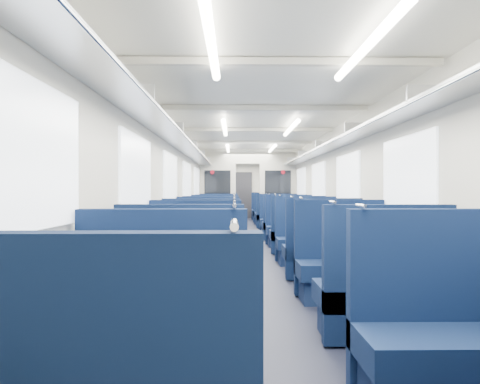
{
  "coord_description": "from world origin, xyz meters",
  "views": [
    {
      "loc": [
        -0.39,
        -9.54,
        1.25
      ],
      "look_at": [
        -0.23,
        2.24,
        1.18
      ],
      "focal_mm": 31.86,
      "sensor_mm": 36.0,
      "label": 1
    }
  ],
  "objects_px": {
    "seat_16": "(217,225)",
    "seat_17": "(284,226)",
    "seat_3": "(443,342)",
    "seat_20": "(221,217)",
    "seat_4": "(182,295)",
    "seat_22": "(222,215)",
    "seat_7": "(342,268)",
    "seat_26": "(223,212)",
    "seat_19": "(279,222)",
    "bulkhead": "(248,190)",
    "seat_13": "(297,235)",
    "seat_21": "(272,217)",
    "seat_23": "(269,215)",
    "seat_12": "(211,236)",
    "end_door": "(243,195)",
    "seat_8": "(202,255)",
    "seat_10": "(207,244)",
    "seat_2": "(159,343)",
    "seat_11": "(307,242)",
    "seat_6": "(194,270)",
    "seat_5": "(382,297)",
    "seat_15": "(290,230)",
    "seat_25": "(267,213)",
    "seat_18": "(218,222)",
    "seat_24": "(223,213)",
    "seat_9": "(321,253)",
    "seat_27": "(265,212)",
    "seat_14": "(214,230)"
  },
  "relations": [
    {
      "from": "seat_16",
      "to": "seat_17",
      "type": "bearing_deg",
      "value": -5.17
    },
    {
      "from": "seat_3",
      "to": "seat_20",
      "type": "relative_size",
      "value": 1.0
    },
    {
      "from": "seat_4",
      "to": "seat_22",
      "type": "distance_m",
      "value": 11.16
    },
    {
      "from": "seat_7",
      "to": "seat_26",
      "type": "xyz_separation_m",
      "value": [
        -1.66,
        12.37,
        0.0
      ]
    },
    {
      "from": "seat_19",
      "to": "seat_26",
      "type": "height_order",
      "value": "same"
    },
    {
      "from": "bulkhead",
      "to": "seat_13",
      "type": "height_order",
      "value": "bulkhead"
    },
    {
      "from": "seat_21",
      "to": "seat_23",
      "type": "xyz_separation_m",
      "value": [
        0.0,
        1.13,
        0.0
      ]
    },
    {
      "from": "seat_12",
      "to": "seat_13",
      "type": "xyz_separation_m",
      "value": [
        1.66,
        0.18,
        0.0
      ]
    },
    {
      "from": "end_door",
      "to": "seat_8",
      "type": "relative_size",
      "value": 1.72
    },
    {
      "from": "seat_3",
      "to": "seat_26",
      "type": "xyz_separation_m",
      "value": [
        -1.66,
        14.71,
        0.0
      ]
    },
    {
      "from": "seat_8",
      "to": "seat_10",
      "type": "distance_m",
      "value": 1.12
    },
    {
      "from": "bulkhead",
      "to": "seat_2",
      "type": "bearing_deg",
      "value": -94.79
    },
    {
      "from": "bulkhead",
      "to": "seat_11",
      "type": "xyz_separation_m",
      "value": [
        0.83,
        -5.24,
        -0.88
      ]
    },
    {
      "from": "seat_20",
      "to": "seat_22",
      "type": "height_order",
      "value": "same"
    },
    {
      "from": "seat_3",
      "to": "seat_6",
      "type": "height_order",
      "value": "same"
    },
    {
      "from": "seat_5",
      "to": "seat_11",
      "type": "distance_m",
      "value": 3.63
    },
    {
      "from": "seat_15",
      "to": "seat_25",
      "type": "height_order",
      "value": "same"
    },
    {
      "from": "seat_3",
      "to": "seat_5",
      "type": "bearing_deg",
      "value": 90.0
    },
    {
      "from": "seat_2",
      "to": "seat_17",
      "type": "distance_m",
      "value": 8.09
    },
    {
      "from": "seat_5",
      "to": "seat_25",
      "type": "bearing_deg",
      "value": 90.0
    },
    {
      "from": "seat_8",
      "to": "seat_18",
      "type": "height_order",
      "value": "same"
    },
    {
      "from": "end_door",
      "to": "seat_3",
      "type": "relative_size",
      "value": 1.72
    },
    {
      "from": "seat_5",
      "to": "seat_24",
      "type": "bearing_deg",
      "value": 97.55
    },
    {
      "from": "seat_9",
      "to": "seat_3",
      "type": "bearing_deg",
      "value": -90.0
    },
    {
      "from": "seat_10",
      "to": "seat_12",
      "type": "height_order",
      "value": "same"
    },
    {
      "from": "seat_11",
      "to": "seat_19",
      "type": "relative_size",
      "value": 1.0
    },
    {
      "from": "seat_10",
      "to": "seat_23",
      "type": "distance_m",
      "value": 7.97
    },
    {
      "from": "seat_18",
      "to": "seat_20",
      "type": "height_order",
      "value": "same"
    },
    {
      "from": "seat_9",
      "to": "seat_21",
      "type": "height_order",
      "value": "same"
    },
    {
      "from": "seat_23",
      "to": "seat_20",
      "type": "bearing_deg",
      "value": -149.94
    },
    {
      "from": "seat_8",
      "to": "seat_21",
      "type": "distance_m",
      "value": 7.96
    },
    {
      "from": "seat_8",
      "to": "seat_16",
      "type": "bearing_deg",
      "value": 90.0
    },
    {
      "from": "seat_16",
      "to": "seat_25",
      "type": "distance_m",
      "value": 5.65
    },
    {
      "from": "seat_8",
      "to": "seat_19",
      "type": "xyz_separation_m",
      "value": [
        1.66,
        5.8,
        0.0
      ]
    },
    {
      "from": "seat_18",
      "to": "seat_23",
      "type": "distance_m",
      "value": 3.51
    },
    {
      "from": "seat_12",
      "to": "seat_18",
      "type": "distance_m",
      "value": 3.59
    },
    {
      "from": "seat_10",
      "to": "seat_19",
      "type": "distance_m",
      "value": 4.97
    },
    {
      "from": "end_door",
      "to": "seat_22",
      "type": "bearing_deg",
      "value": -102.55
    },
    {
      "from": "seat_15",
      "to": "seat_27",
      "type": "relative_size",
      "value": 1.0
    },
    {
      "from": "seat_9",
      "to": "seat_20",
      "type": "distance_m",
      "value": 8.02
    },
    {
      "from": "seat_3",
      "to": "seat_15",
      "type": "bearing_deg",
      "value": 90.0
    },
    {
      "from": "seat_20",
      "to": "seat_23",
      "type": "bearing_deg",
      "value": 30.06
    },
    {
      "from": "seat_23",
      "to": "seat_25",
      "type": "xyz_separation_m",
      "value": [
        0.0,
        1.22,
        0.0
      ]
    },
    {
      "from": "seat_3",
      "to": "seat_27",
      "type": "height_order",
      "value": "same"
    },
    {
      "from": "seat_6",
      "to": "bulkhead",
      "type": "bearing_deg",
      "value": 83.83
    },
    {
      "from": "seat_2",
      "to": "seat_10",
      "type": "distance_m",
      "value": 4.46
    },
    {
      "from": "seat_6",
      "to": "seat_14",
      "type": "distance_m",
      "value": 4.6
    },
    {
      "from": "seat_3",
      "to": "seat_7",
      "type": "bearing_deg",
      "value": 90.0
    },
    {
      "from": "seat_15",
      "to": "seat_13",
      "type": "bearing_deg",
      "value": -90.0
    },
    {
      "from": "seat_11",
      "to": "seat_18",
      "type": "xyz_separation_m",
      "value": [
        -1.66,
        4.51,
        0.0
      ]
    }
  ]
}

